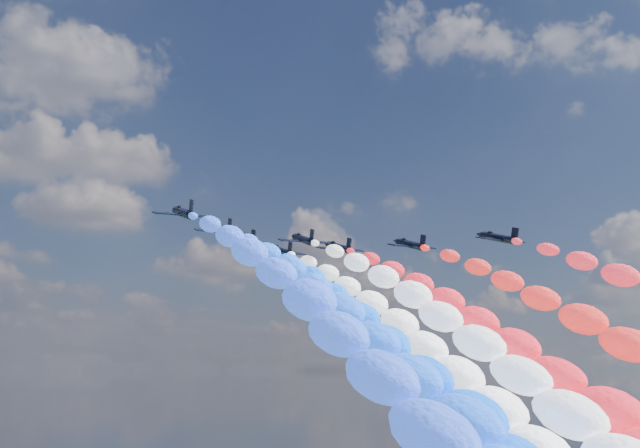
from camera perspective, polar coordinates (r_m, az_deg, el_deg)
name	(u,v)px	position (r m, az deg, el deg)	size (l,w,h in m)	color
jet_0	(183,213)	(115.11, -9.11, 0.75)	(8.14, 10.92, 2.41)	black
trail_0	(362,398)	(66.58, 2.83, -11.51)	(6.00, 97.23, 49.28)	blue
jet_1	(222,230)	(128.09, -6.58, -0.38)	(8.14, 10.92, 2.41)	black
trail_1	(393,393)	(80.58, 4.91, -11.18)	(6.00, 97.23, 49.28)	blue
jet_2	(243,240)	(137.56, -5.16, -1.05)	(8.14, 10.92, 2.41)	black
trail_2	(408,391)	(90.63, 5.86, -11.01)	(6.00, 97.23, 49.28)	#0C57FF
jet_3	(303,240)	(136.86, -1.13, -1.04)	(8.14, 10.92, 2.41)	black
trail_3	(501,391)	(91.94, 11.98, -10.83)	(6.00, 97.23, 49.28)	white
jet_4	(281,251)	(150.07, -2.60, -1.81)	(8.14, 10.92, 2.41)	black
trail_4	(443,388)	(104.25, 8.22, -10.79)	(6.00, 97.23, 49.28)	white
jet_5	(338,247)	(145.51, 1.23, -1.56)	(8.14, 10.92, 2.41)	black
trail_5	(536,389)	(101.75, 14.23, -10.62)	(6.00, 97.23, 49.28)	red
jet_6	(410,244)	(143.00, 6.05, -1.37)	(8.14, 10.92, 2.41)	black
jet_7	(498,238)	(138.07, 11.82, -0.91)	(8.14, 10.92, 2.41)	black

